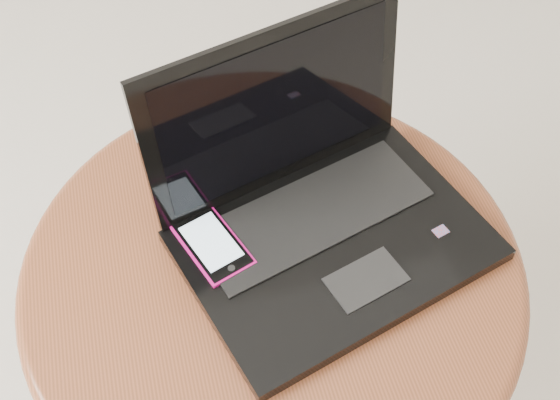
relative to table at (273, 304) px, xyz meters
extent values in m
cylinder|color=#583618|center=(0.00, 0.00, -0.13)|extent=(0.09, 0.09, 0.41)
cylinder|color=brown|center=(0.00, 0.00, 0.09)|extent=(0.56, 0.56, 0.03)
torus|color=brown|center=(0.00, 0.00, 0.09)|extent=(0.59, 0.59, 0.03)
cube|color=black|center=(0.07, 0.00, 0.11)|extent=(0.39, 0.32, 0.02)
cube|color=black|center=(0.06, 0.04, 0.12)|extent=(0.30, 0.18, 0.00)
cube|color=black|center=(0.09, -0.06, 0.12)|extent=(0.10, 0.07, 0.00)
cube|color=red|center=(0.20, -0.02, 0.12)|extent=(0.02, 0.02, 0.00)
cube|color=black|center=(0.04, 0.12, 0.22)|extent=(0.33, 0.13, 0.21)
cube|color=black|center=(0.04, 0.12, 0.22)|extent=(0.29, 0.11, 0.17)
cube|color=black|center=(-0.07, 0.08, 0.11)|extent=(0.10, 0.13, 0.01)
cube|color=#BF094B|center=(-0.09, 0.12, 0.11)|extent=(0.06, 0.03, 0.00)
cube|color=#D80F7D|center=(-0.07, 0.03, 0.12)|extent=(0.09, 0.12, 0.01)
cube|color=black|center=(-0.07, 0.03, 0.12)|extent=(0.08, 0.11, 0.00)
cube|color=silver|center=(-0.07, 0.03, 0.12)|extent=(0.07, 0.09, 0.00)
cylinder|color=black|center=(-0.05, -0.01, 0.12)|extent=(0.01, 0.01, 0.00)
camera|label=1|loc=(-0.11, -0.44, 0.78)|focal=44.75mm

